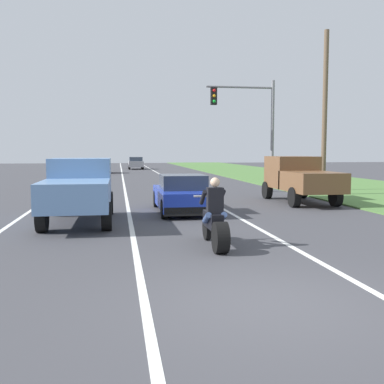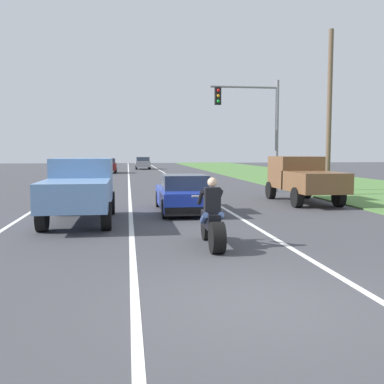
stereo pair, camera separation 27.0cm
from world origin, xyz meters
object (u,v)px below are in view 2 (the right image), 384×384
object	(u,v)px
distant_car_further_ahead	(143,163)
pickup_truck_right_shoulder_brown	(303,177)
motorcycle_with_rider	(212,222)
sports_car_blue	(184,195)
traffic_light_mast_near	(257,119)
distant_car_far_ahead	(107,165)
pickup_truck_left_lane_light_blue	(80,187)

from	to	relation	value
distant_car_further_ahead	pickup_truck_right_shoulder_brown	bearing A→B (deg)	-81.61
motorcycle_with_rider	pickup_truck_right_shoulder_brown	world-z (taller)	pickup_truck_right_shoulder_brown
motorcycle_with_rider	sports_car_blue	distance (m)	6.25
traffic_light_mast_near	distant_car_far_ahead	world-z (taller)	traffic_light_mast_near
pickup_truck_left_lane_light_blue	motorcycle_with_rider	bearing A→B (deg)	-52.07
sports_car_blue	distant_car_further_ahead	size ratio (longest dim) A/B	1.08
pickup_truck_left_lane_light_blue	sports_car_blue	bearing A→B (deg)	28.60
distant_car_further_ahead	distant_car_far_ahead	bearing A→B (deg)	-111.91
traffic_light_mast_near	sports_car_blue	bearing A→B (deg)	-122.92
distant_car_far_ahead	distant_car_further_ahead	distance (m)	10.38
pickup_truck_right_shoulder_brown	sports_car_blue	bearing A→B (deg)	-157.06
motorcycle_with_rider	traffic_light_mast_near	distance (m)	15.04
motorcycle_with_rider	distant_car_further_ahead	distance (m)	46.49
distant_car_far_ahead	distant_car_further_ahead	world-z (taller)	same
motorcycle_with_rider	pickup_truck_left_lane_light_blue	world-z (taller)	pickup_truck_left_lane_light_blue
pickup_truck_left_lane_light_blue	traffic_light_mast_near	world-z (taller)	traffic_light_mast_near
motorcycle_with_rider	distant_car_further_ahead	world-z (taller)	motorcycle_with_rider
sports_car_blue	distant_car_far_ahead	bearing A→B (deg)	97.53
motorcycle_with_rider	distant_car_far_ahead	world-z (taller)	motorcycle_with_rider
motorcycle_with_rider	pickup_truck_left_lane_light_blue	distance (m)	5.52
pickup_truck_right_shoulder_brown	distant_car_far_ahead	distance (m)	29.86
pickup_truck_right_shoulder_brown	traffic_light_mast_near	world-z (taller)	traffic_light_mast_near
traffic_light_mast_near	distant_car_further_ahead	world-z (taller)	traffic_light_mast_near
sports_car_blue	distant_car_further_ahead	world-z (taller)	distant_car_further_ahead
sports_car_blue	traffic_light_mast_near	distance (m)	9.57
pickup_truck_right_shoulder_brown	distant_car_further_ahead	world-z (taller)	pickup_truck_right_shoulder_brown
distant_car_far_ahead	pickup_truck_right_shoulder_brown	bearing A→B (deg)	-71.50
sports_car_blue	distant_car_further_ahead	bearing A→B (deg)	90.24
sports_car_blue	distant_car_far_ahead	xyz separation A→B (m)	(-4.04, 30.61, 0.14)
pickup_truck_left_lane_light_blue	distant_car_further_ahead	world-z (taller)	pickup_truck_left_lane_light_blue
distant_car_further_ahead	traffic_light_mast_near	bearing A→B (deg)	-81.22
distant_car_further_ahead	pickup_truck_left_lane_light_blue	bearing A→B (deg)	-94.52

